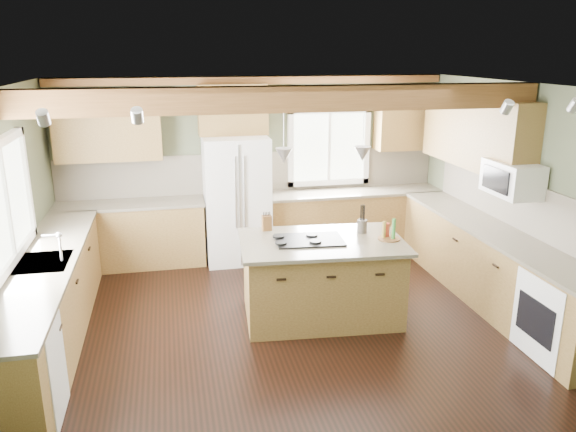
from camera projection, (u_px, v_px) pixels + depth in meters
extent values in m
plane|color=black|center=(289.00, 323.00, 6.31)|extent=(5.60, 5.60, 0.00)
plane|color=silver|center=(289.00, 86.00, 5.57)|extent=(5.60, 5.60, 0.00)
plane|color=#4B5039|center=(253.00, 166.00, 8.28)|extent=(5.60, 0.00, 5.60)
plane|color=#4B5039|center=(4.00, 229.00, 5.38)|extent=(0.00, 5.00, 5.00)
plane|color=#4B5039|center=(524.00, 198.00, 6.50)|extent=(0.00, 5.00, 5.00)
cube|color=brown|center=(287.00, 99.00, 5.70)|extent=(5.55, 0.26, 0.26)
cube|color=brown|center=(253.00, 80.00, 7.84)|extent=(5.55, 0.20, 0.10)
cube|color=brown|center=(253.00, 172.00, 8.30)|extent=(5.58, 0.03, 0.58)
cube|color=brown|center=(520.00, 204.00, 6.57)|extent=(0.03, 3.70, 0.58)
cube|color=brown|center=(131.00, 236.00, 7.89)|extent=(2.02, 0.60, 0.88)
cube|color=#50473B|center=(129.00, 204.00, 7.76)|extent=(2.06, 0.64, 0.04)
cube|color=brown|center=(354.00, 221.00, 8.55)|extent=(2.62, 0.60, 0.88)
cube|color=#50473B|center=(355.00, 192.00, 8.42)|extent=(2.66, 0.64, 0.04)
cube|color=brown|center=(49.00, 306.00, 5.73)|extent=(0.60, 3.70, 0.88)
cube|color=#50473B|center=(43.00, 264.00, 5.60)|extent=(0.64, 3.74, 0.04)
cube|color=brown|center=(491.00, 267.00, 6.74)|extent=(0.60, 3.70, 0.88)
cube|color=#50473B|center=(495.00, 231.00, 6.60)|extent=(0.64, 3.74, 0.04)
cube|color=brown|center=(108.00, 127.00, 7.53)|extent=(1.40, 0.35, 0.90)
cube|color=brown|center=(233.00, 109.00, 7.82)|extent=(0.96, 0.35, 0.70)
cube|color=brown|center=(475.00, 132.00, 7.13)|extent=(0.35, 2.20, 0.90)
cube|color=brown|center=(406.00, 119.00, 8.40)|extent=(0.90, 0.35, 0.90)
cube|color=white|center=(3.00, 202.00, 5.36)|extent=(0.04, 1.60, 1.05)
cube|color=white|center=(329.00, 147.00, 8.43)|extent=(1.10, 0.04, 1.00)
cube|color=#262628|center=(43.00, 263.00, 5.60)|extent=(0.50, 0.65, 0.03)
cylinder|color=#B2B2B7|center=(60.00, 248.00, 5.59)|extent=(0.02, 0.02, 0.28)
cube|color=white|center=(19.00, 376.00, 4.52)|extent=(0.60, 0.60, 0.84)
cube|color=white|center=(562.00, 317.00, 5.52)|extent=(0.60, 0.72, 0.84)
cube|color=white|center=(512.00, 179.00, 6.34)|extent=(0.40, 0.70, 0.38)
cone|color=#B2B2B7|center=(284.00, 156.00, 5.90)|extent=(0.18, 0.18, 0.16)
cone|color=#B2B2B7|center=(362.00, 154.00, 6.00)|extent=(0.18, 0.18, 0.16)
cube|color=white|center=(237.00, 200.00, 7.98)|extent=(0.90, 0.74, 1.80)
cube|color=olive|center=(321.00, 280.00, 6.36)|extent=(1.78, 1.17, 0.88)
cube|color=#50473B|center=(322.00, 242.00, 6.23)|extent=(1.90, 1.29, 0.04)
cube|color=black|center=(309.00, 240.00, 6.20)|extent=(0.77, 0.55, 0.02)
cube|color=brown|center=(267.00, 223.00, 6.54)|extent=(0.11, 0.09, 0.18)
cylinder|color=#443C37|center=(362.00, 226.00, 6.47)|extent=(0.14, 0.14, 0.15)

